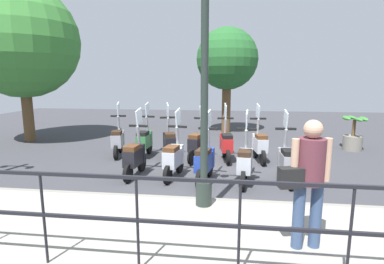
# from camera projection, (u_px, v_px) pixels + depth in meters

# --- Properties ---
(ground_plane) EXTENTS (28.00, 28.00, 0.00)m
(ground_plane) POSITION_uv_depth(u_px,v_px,m) (211.00, 170.00, 7.33)
(ground_plane) COLOR #38383D
(promenade_walkway) EXTENTS (2.20, 20.00, 0.15)m
(promenade_walkway) POSITION_uv_depth(u_px,v_px,m) (198.00, 231.00, 4.24)
(promenade_walkway) COLOR gray
(promenade_walkway) RESTS_ON ground_plane
(fence_railing) EXTENTS (0.04, 16.03, 1.07)m
(fence_railing) POSITION_uv_depth(u_px,v_px,m) (187.00, 209.00, 3.07)
(fence_railing) COLOR black
(fence_railing) RESTS_ON promenade_walkway
(lamp_post_near) EXTENTS (0.26, 0.90, 4.17)m
(lamp_post_near) POSITION_uv_depth(u_px,v_px,m) (204.00, 93.00, 4.63)
(lamp_post_near) COLOR #232D28
(lamp_post_near) RESTS_ON promenade_walkway
(pedestrian_with_bag) EXTENTS (0.39, 0.64, 1.59)m
(pedestrian_with_bag) POSITION_uv_depth(u_px,v_px,m) (308.00, 175.00, 3.55)
(pedestrian_with_bag) COLOR #384C70
(pedestrian_with_bag) RESTS_ON promenade_walkway
(tree_large) EXTENTS (3.85, 3.85, 5.40)m
(tree_large) POSITION_uv_depth(u_px,v_px,m) (21.00, 41.00, 10.13)
(tree_large) COLOR brown
(tree_large) RESTS_ON ground_plane
(tree_distant) EXTENTS (2.48, 2.48, 4.23)m
(tree_distant) POSITION_uv_depth(u_px,v_px,m) (227.00, 60.00, 12.01)
(tree_distant) COLOR brown
(tree_distant) RESTS_ON ground_plane
(potted_palm) EXTENTS (1.06, 0.66, 1.05)m
(potted_palm) POSITION_uv_depth(u_px,v_px,m) (353.00, 136.00, 9.31)
(potted_palm) COLOR slate
(potted_palm) RESTS_ON ground_plane
(scooter_near_0) EXTENTS (1.23, 0.44, 1.54)m
(scooter_near_0) POSITION_uv_depth(u_px,v_px,m) (287.00, 161.00, 6.35)
(scooter_near_0) COLOR black
(scooter_near_0) RESTS_ON ground_plane
(scooter_near_1) EXTENTS (1.23, 0.44, 1.54)m
(scooter_near_1) POSITION_uv_depth(u_px,v_px,m) (245.00, 162.00, 6.28)
(scooter_near_1) COLOR black
(scooter_near_1) RESTS_ON ground_plane
(scooter_near_2) EXTENTS (1.23, 0.47, 1.54)m
(scooter_near_2) POSITION_uv_depth(u_px,v_px,m) (205.00, 161.00, 6.38)
(scooter_near_2) COLOR black
(scooter_near_2) RESTS_ON ground_plane
(scooter_near_3) EXTENTS (1.23, 0.46, 1.54)m
(scooter_near_3) POSITION_uv_depth(u_px,v_px,m) (174.00, 157.00, 6.67)
(scooter_near_3) COLOR black
(scooter_near_3) RESTS_ON ground_plane
(scooter_near_4) EXTENTS (1.23, 0.44, 1.54)m
(scooter_near_4) POSITION_uv_depth(u_px,v_px,m) (135.00, 156.00, 6.75)
(scooter_near_4) COLOR black
(scooter_near_4) RESTS_ON ground_plane
(scooter_far_0) EXTENTS (1.23, 0.45, 1.54)m
(scooter_far_0) POSITION_uv_depth(u_px,v_px,m) (260.00, 144.00, 8.01)
(scooter_far_0) COLOR black
(scooter_far_0) RESTS_ON ground_plane
(scooter_far_1) EXTENTS (1.23, 0.45, 1.54)m
(scooter_far_1) POSITION_uv_depth(u_px,v_px,m) (226.00, 143.00, 8.08)
(scooter_far_1) COLOR black
(scooter_far_1) RESTS_ON ground_plane
(scooter_far_2) EXTENTS (1.20, 0.54, 1.54)m
(scooter_far_2) POSITION_uv_depth(u_px,v_px,m) (198.00, 143.00, 8.07)
(scooter_far_2) COLOR black
(scooter_far_2) RESTS_ON ground_plane
(scooter_far_3) EXTENTS (1.20, 0.55, 1.54)m
(scooter_far_3) POSITION_uv_depth(u_px,v_px,m) (169.00, 142.00, 8.25)
(scooter_far_3) COLOR black
(scooter_far_3) RESTS_ON ground_plane
(scooter_far_4) EXTENTS (1.23, 0.44, 1.54)m
(scooter_far_4) POSITION_uv_depth(u_px,v_px,m) (145.00, 140.00, 8.46)
(scooter_far_4) COLOR black
(scooter_far_4) RESTS_ON ground_plane
(scooter_far_5) EXTENTS (1.22, 0.49, 1.54)m
(scooter_far_5) POSITION_uv_depth(u_px,v_px,m) (118.00, 140.00, 8.58)
(scooter_far_5) COLOR black
(scooter_far_5) RESTS_ON ground_plane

